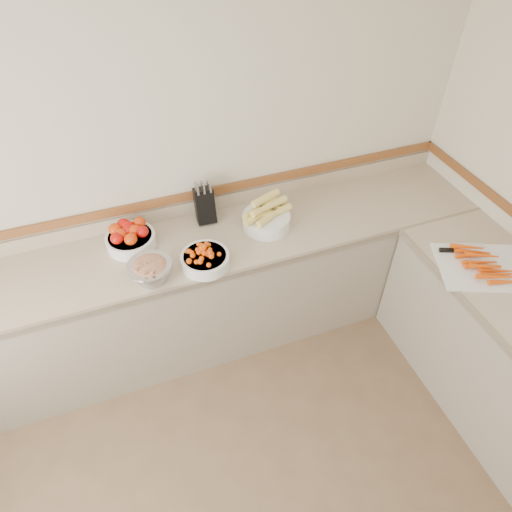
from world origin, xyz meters
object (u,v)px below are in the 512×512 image
object	(u,v)px
tomato_bowl	(130,237)
corn_bowl	(266,217)
cutting_board	(482,266)
cherry_tomato_bowl	(205,258)
rhubarb_bowl	(150,270)
knife_block	(205,205)

from	to	relation	value
tomato_bowl	corn_bowl	bearing A→B (deg)	-7.82
tomato_bowl	cutting_board	xyz separation A→B (m)	(1.92, -0.93, -0.05)
tomato_bowl	cherry_tomato_bowl	distance (m)	0.51
tomato_bowl	cutting_board	world-z (taller)	tomato_bowl
tomato_bowl	cherry_tomato_bowl	size ratio (longest dim) A/B	1.05
cherry_tomato_bowl	cutting_board	bearing A→B (deg)	-21.28
rhubarb_bowl	cutting_board	size ratio (longest dim) A/B	0.42
tomato_bowl	cherry_tomato_bowl	xyz separation A→B (m)	(0.39, -0.33, -0.02)
knife_block	corn_bowl	distance (m)	0.41
knife_block	corn_bowl	size ratio (longest dim) A/B	0.88
tomato_bowl	cutting_board	size ratio (longest dim) A/B	0.50
corn_bowl	cutting_board	xyz separation A→B (m)	(1.06, -0.81, -0.05)
cherry_tomato_bowl	rhubarb_bowl	distance (m)	0.32
cherry_tomato_bowl	knife_block	bearing A→B (deg)	73.85
rhubarb_bowl	knife_block	bearing A→B (deg)	43.98
cutting_board	tomato_bowl	bearing A→B (deg)	154.26
knife_block	tomato_bowl	world-z (taller)	knife_block
knife_block	cutting_board	xyz separation A→B (m)	(1.41, -1.01, -0.10)
knife_block	cutting_board	world-z (taller)	knife_block
corn_bowl	cutting_board	size ratio (longest dim) A/B	0.56
tomato_bowl	corn_bowl	size ratio (longest dim) A/B	0.89
knife_block	rhubarb_bowl	world-z (taller)	knife_block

